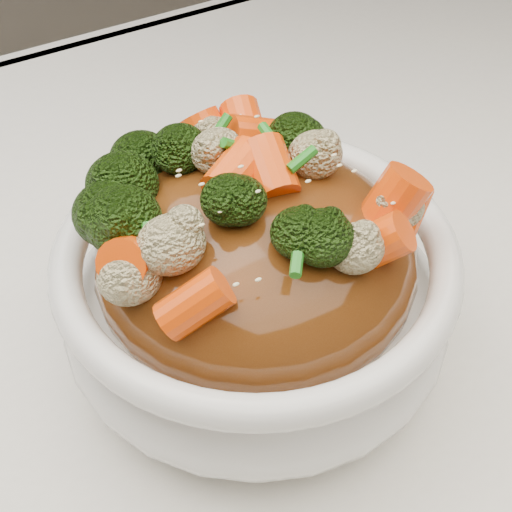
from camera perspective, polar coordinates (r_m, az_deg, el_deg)
tablecloth at (r=0.50m, az=-6.43°, el=-9.42°), size 1.20×0.80×0.04m
bowl at (r=0.46m, az=0.00°, el=-3.03°), size 0.27×0.27×0.09m
sauce_base at (r=0.44m, az=0.00°, el=-0.29°), size 0.21×0.21×0.10m
carrots at (r=0.39m, az=0.00°, el=6.45°), size 0.21×0.21×0.05m
broccoli at (r=0.39m, az=0.00°, el=6.34°), size 0.21×0.21×0.05m
cauliflower at (r=0.39m, az=0.00°, el=6.10°), size 0.21×0.21×0.04m
scallions at (r=0.39m, az=0.00°, el=6.57°), size 0.16×0.16×0.02m
sesame_seeds at (r=0.39m, az=0.00°, el=6.57°), size 0.19×0.19×0.01m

